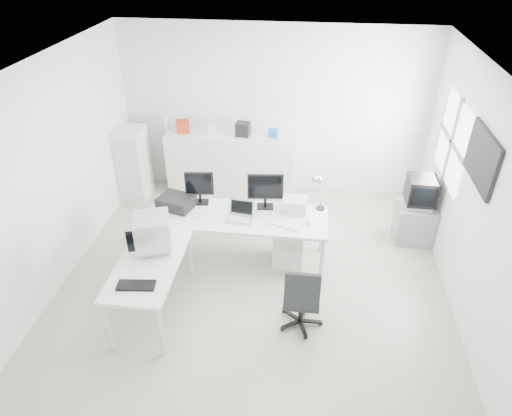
# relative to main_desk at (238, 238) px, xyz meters

# --- Properties ---
(floor) EXTENTS (5.00, 5.00, 0.01)m
(floor) POSITION_rel_main_desk_xyz_m (0.28, -0.38, -0.38)
(floor) COLOR beige
(floor) RESTS_ON ground
(ceiling) EXTENTS (5.00, 5.00, 0.01)m
(ceiling) POSITION_rel_main_desk_xyz_m (0.28, -0.38, 2.42)
(ceiling) COLOR white
(ceiling) RESTS_ON back_wall
(back_wall) EXTENTS (5.00, 0.02, 2.80)m
(back_wall) POSITION_rel_main_desk_xyz_m (0.28, 2.12, 1.02)
(back_wall) COLOR silver
(back_wall) RESTS_ON floor
(left_wall) EXTENTS (0.02, 5.00, 2.80)m
(left_wall) POSITION_rel_main_desk_xyz_m (-2.22, -0.38, 1.02)
(left_wall) COLOR silver
(left_wall) RESTS_ON floor
(right_wall) EXTENTS (0.02, 5.00, 2.80)m
(right_wall) POSITION_rel_main_desk_xyz_m (2.78, -0.38, 1.02)
(right_wall) COLOR silver
(right_wall) RESTS_ON floor
(window) EXTENTS (0.02, 1.20, 1.10)m
(window) POSITION_rel_main_desk_xyz_m (2.76, 0.82, 1.23)
(window) COLOR white
(window) RESTS_ON right_wall
(wall_picture) EXTENTS (0.04, 0.90, 0.60)m
(wall_picture) POSITION_rel_main_desk_xyz_m (2.75, -0.28, 1.52)
(wall_picture) COLOR black
(wall_picture) RESTS_ON right_wall
(main_desk) EXTENTS (2.40, 0.80, 0.75)m
(main_desk) POSITION_rel_main_desk_xyz_m (0.00, 0.00, 0.00)
(main_desk) COLOR silver
(main_desk) RESTS_ON floor
(side_desk) EXTENTS (0.70, 1.40, 0.75)m
(side_desk) POSITION_rel_main_desk_xyz_m (-0.85, -1.10, 0.00)
(side_desk) COLOR silver
(side_desk) RESTS_ON floor
(drawer_pedestal) EXTENTS (0.40, 0.50, 0.60)m
(drawer_pedestal) POSITION_rel_main_desk_xyz_m (0.70, 0.05, -0.08)
(drawer_pedestal) COLOR silver
(drawer_pedestal) RESTS_ON floor
(inkjet_printer) EXTENTS (0.53, 0.46, 0.16)m
(inkjet_printer) POSITION_rel_main_desk_xyz_m (-0.85, 0.10, 0.46)
(inkjet_printer) COLOR black
(inkjet_printer) RESTS_ON main_desk
(lcd_monitor_small) EXTENTS (0.41, 0.26, 0.49)m
(lcd_monitor_small) POSITION_rel_main_desk_xyz_m (-0.55, 0.25, 0.62)
(lcd_monitor_small) COLOR black
(lcd_monitor_small) RESTS_ON main_desk
(lcd_monitor_large) EXTENTS (0.49, 0.24, 0.50)m
(lcd_monitor_large) POSITION_rel_main_desk_xyz_m (0.35, 0.25, 0.62)
(lcd_monitor_large) COLOR black
(lcd_monitor_large) RESTS_ON main_desk
(laptop) EXTENTS (0.40, 0.41, 0.24)m
(laptop) POSITION_rel_main_desk_xyz_m (0.05, -0.10, 0.50)
(laptop) COLOR #B7B7BA
(laptop) RESTS_ON main_desk
(white_keyboard) EXTENTS (0.46, 0.28, 0.02)m
(white_keyboard) POSITION_rel_main_desk_xyz_m (0.65, -0.15, 0.38)
(white_keyboard) COLOR silver
(white_keyboard) RESTS_ON main_desk
(white_mouse) EXTENTS (0.06, 0.06, 0.06)m
(white_mouse) POSITION_rel_main_desk_xyz_m (0.95, -0.10, 0.41)
(white_mouse) COLOR silver
(white_mouse) RESTS_ON main_desk
(laser_printer) EXTENTS (0.33, 0.28, 0.18)m
(laser_printer) POSITION_rel_main_desk_xyz_m (0.75, 0.22, 0.47)
(laser_printer) COLOR silver
(laser_printer) RESTS_ON main_desk
(desk_lamp) EXTENTS (0.18, 0.18, 0.50)m
(desk_lamp) POSITION_rel_main_desk_xyz_m (1.10, 0.30, 0.62)
(desk_lamp) COLOR silver
(desk_lamp) RESTS_ON main_desk
(crt_monitor) EXTENTS (0.55, 0.55, 0.50)m
(crt_monitor) POSITION_rel_main_desk_xyz_m (-0.85, -0.85, 0.62)
(crt_monitor) COLOR #B7B7BA
(crt_monitor) RESTS_ON side_desk
(black_keyboard) EXTENTS (0.43, 0.21, 0.03)m
(black_keyboard) POSITION_rel_main_desk_xyz_m (-0.85, -1.50, 0.39)
(black_keyboard) COLOR black
(black_keyboard) RESTS_ON side_desk
(office_chair) EXTENTS (0.53, 0.53, 0.92)m
(office_chair) POSITION_rel_main_desk_xyz_m (0.92, -1.09, 0.09)
(office_chair) COLOR #292C2E
(office_chair) RESTS_ON floor
(tv_cabinet) EXTENTS (0.54, 0.44, 0.59)m
(tv_cabinet) POSITION_rel_main_desk_xyz_m (2.50, 0.79, -0.08)
(tv_cabinet) COLOR gray
(tv_cabinet) RESTS_ON floor
(crt_tv) EXTENTS (0.50, 0.48, 0.45)m
(crt_tv) POSITION_rel_main_desk_xyz_m (2.50, 0.79, 0.44)
(crt_tv) COLOR black
(crt_tv) RESTS_ON tv_cabinet
(sideboard) EXTENTS (2.16, 0.54, 1.08)m
(sideboard) POSITION_rel_main_desk_xyz_m (-0.39, 1.86, 0.17)
(sideboard) COLOR silver
(sideboard) RESTS_ON floor
(clutter_box_a) EXTENTS (0.24, 0.22, 0.20)m
(clutter_box_a) POSITION_rel_main_desk_xyz_m (-1.19, 1.86, 0.81)
(clutter_box_a) COLOR #AB2818
(clutter_box_a) RESTS_ON sideboard
(clutter_box_b) EXTENTS (0.14, 0.12, 0.14)m
(clutter_box_b) POSITION_rel_main_desk_xyz_m (-0.69, 1.86, 0.77)
(clutter_box_b) COLOR silver
(clutter_box_b) RESTS_ON sideboard
(clutter_box_c) EXTENTS (0.23, 0.22, 0.22)m
(clutter_box_c) POSITION_rel_main_desk_xyz_m (-0.19, 1.86, 0.81)
(clutter_box_c) COLOR black
(clutter_box_c) RESTS_ON sideboard
(clutter_box_d) EXTENTS (0.16, 0.15, 0.14)m
(clutter_box_d) POSITION_rel_main_desk_xyz_m (0.31, 1.86, 0.77)
(clutter_box_d) COLOR blue
(clutter_box_d) RESTS_ON sideboard
(clutter_bottle) EXTENTS (0.07, 0.07, 0.22)m
(clutter_bottle) POSITION_rel_main_desk_xyz_m (-1.49, 1.90, 0.82)
(clutter_bottle) COLOR silver
(clutter_bottle) RESTS_ON sideboard
(filing_cabinet) EXTENTS (0.43, 0.52, 1.24)m
(filing_cabinet) POSITION_rel_main_desk_xyz_m (-2.00, 1.52, 0.24)
(filing_cabinet) COLOR silver
(filing_cabinet) RESTS_ON floor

